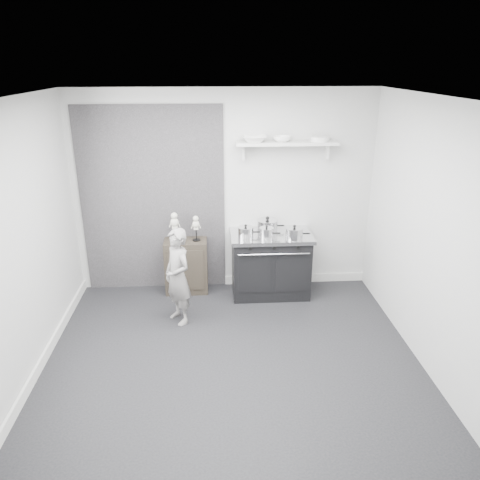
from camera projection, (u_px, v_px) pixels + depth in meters
name	position (u px, v px, depth m)	size (l,w,h in m)	color
ground	(231.00, 357.00, 5.06)	(4.00, 4.00, 0.00)	black
room_shell	(220.00, 208.00, 4.61)	(4.02, 3.62, 2.71)	#B6B7B4
wall_shelf	(287.00, 144.00, 5.95)	(1.30, 0.26, 0.24)	silver
stove	(270.00, 264.00, 6.32)	(1.08, 0.67, 0.86)	black
side_cabinet	(186.00, 266.00, 6.40)	(0.57, 0.33, 0.74)	black
child	(178.00, 277.00, 5.56)	(0.44, 0.29, 1.19)	gray
pot_front_left	(246.00, 232.00, 6.06)	(0.29, 0.20, 0.17)	silver
pot_back_left	(267.00, 225.00, 6.26)	(0.37, 0.29, 0.20)	silver
pot_front_right	(294.00, 233.00, 5.97)	(0.31, 0.23, 0.19)	silver
pot_front_center	(267.00, 233.00, 6.00)	(0.27, 0.18, 0.17)	silver
skeleton_full	(175.00, 225.00, 6.17)	(0.13, 0.08, 0.46)	beige
skeleton_torso	(196.00, 226.00, 6.20)	(0.11, 0.07, 0.40)	beige
bowl_large	(254.00, 139.00, 5.90)	(0.32, 0.32, 0.08)	white
bowl_small	(282.00, 139.00, 5.92)	(0.23, 0.23, 0.07)	white
plate_stack	(320.00, 139.00, 5.95)	(0.24, 0.24, 0.06)	silver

